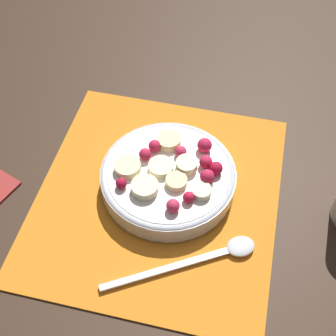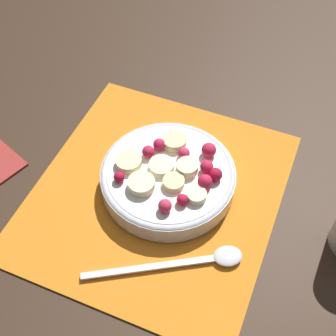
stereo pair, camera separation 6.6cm
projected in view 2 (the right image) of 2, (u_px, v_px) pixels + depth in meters
name	position (u px, v px, depth m)	size (l,w,h in m)	color
ground_plane	(156.00, 194.00, 0.69)	(3.00, 3.00, 0.00)	#382619
placemat	(156.00, 193.00, 0.69)	(0.38, 0.35, 0.01)	orange
fruit_bowl	(168.00, 176.00, 0.67)	(0.20, 0.20, 0.05)	silver
spoon	(196.00, 261.00, 0.61)	(0.13, 0.19, 0.01)	silver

